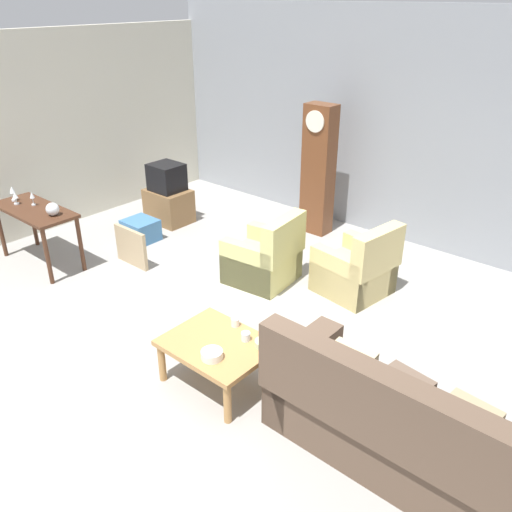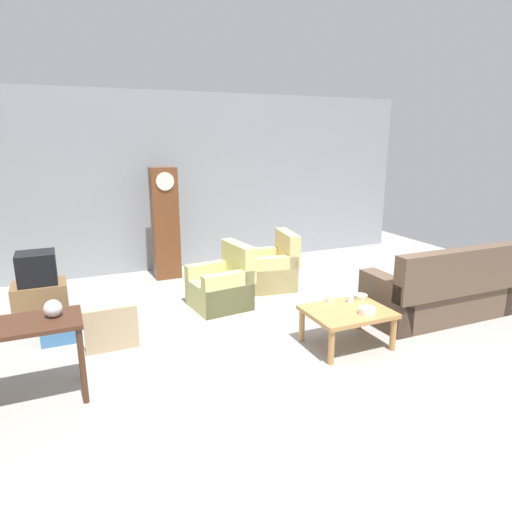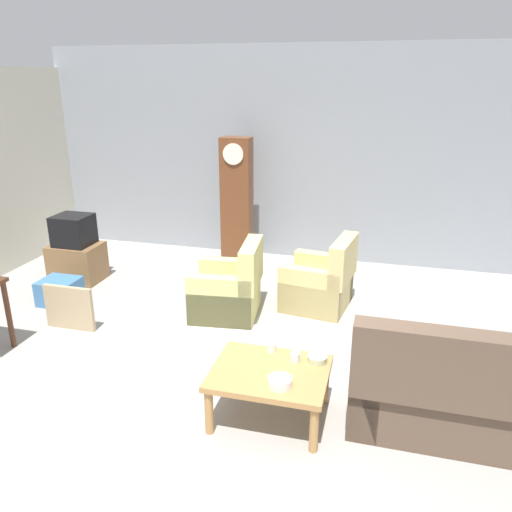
{
  "view_description": "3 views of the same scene",
  "coord_description": "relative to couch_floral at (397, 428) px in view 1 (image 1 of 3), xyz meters",
  "views": [
    {
      "loc": [
        3.23,
        -3.34,
        3.32
      ],
      "look_at": [
        -0.06,
        0.49,
        0.79
      ],
      "focal_mm": 37.1,
      "sensor_mm": 36.0,
      "label": 1
    },
    {
      "loc": [
        -2.58,
        -4.62,
        2.42
      ],
      "look_at": [
        -0.27,
        0.63,
        0.88
      ],
      "focal_mm": 31.37,
      "sensor_mm": 36.0,
      "label": 2
    },
    {
      "loc": [
        1.18,
        -4.06,
        2.73
      ],
      "look_at": [
        -0.16,
        1.04,
        0.85
      ],
      "focal_mm": 35.3,
      "sensor_mm": 36.0,
      "label": 3
    }
  ],
  "objects": [
    {
      "name": "cup_blue_rimmed",
      "position": [
        -1.53,
        -0.0,
        0.14
      ],
      "size": [
        0.08,
        0.08,
        0.08
      ],
      "primitive_type": "cylinder",
      "color": "silver",
      "rests_on": "coffee_table_wood"
    },
    {
      "name": "armchair_olive_near",
      "position": [
        -2.63,
        1.6,
        -0.05
      ],
      "size": [
        0.87,
        0.84,
        0.92
      ],
      "color": "#CCC67A",
      "rests_on": "ground_plane"
    },
    {
      "name": "framed_picture_leaning",
      "position": [
        -4.28,
        0.77,
        -0.1
      ],
      "size": [
        0.6,
        0.05,
        0.52
      ],
      "primitive_type": "cube",
      "color": "tan",
      "rests_on": "ground_plane"
    },
    {
      "name": "storage_box_blue",
      "position": [
        -4.82,
        1.35,
        -0.2
      ],
      "size": [
        0.47,
        0.42,
        0.32
      ],
      "primitive_type": "cube",
      "color": "teal",
      "rests_on": "ground_plane"
    },
    {
      "name": "armchair_olive_far",
      "position": [
        -1.6,
        2.09,
        -0.05
      ],
      "size": [
        0.89,
        0.87,
        0.92
      ],
      "color": "#D9C37D",
      "rests_on": "ground_plane"
    },
    {
      "name": "couch_floral",
      "position": [
        0.0,
        0.0,
        0.0
      ],
      "size": [
        2.11,
        0.89,
        1.04
      ],
      "color": "brown",
      "rests_on": "ground_plane"
    },
    {
      "name": "ground_plane",
      "position": [
        -2.09,
        0.37,
        -0.36
      ],
      "size": [
        10.4,
        10.4,
        0.0
      ],
      "primitive_type": "plane",
      "color": "#999691"
    },
    {
      "name": "pegboard_wall_left",
      "position": [
        -6.29,
        0.77,
        1.08
      ],
      "size": [
        0.12,
        6.4,
        2.88
      ],
      "primitive_type": "cube",
      "color": "beige",
      "rests_on": "ground_plane"
    },
    {
      "name": "tv_stand_cabinet",
      "position": [
        -5.04,
        2.1,
        -0.09
      ],
      "size": [
        0.68,
        0.52,
        0.53
      ],
      "primitive_type": "cube",
      "color": "brown",
      "rests_on": "ground_plane"
    },
    {
      "name": "wine_glass_tall",
      "position": [
        -5.71,
        -0.01,
        0.57
      ],
      "size": [
        0.08,
        0.08,
        0.21
      ],
      "color": "silver",
      "rests_on": "console_table_dark"
    },
    {
      "name": "wine_glass_mid",
      "position": [
        -5.56,
        -0.05,
        0.54
      ],
      "size": [
        0.08,
        0.08,
        0.16
      ],
      "color": "silver",
      "rests_on": "console_table_dark"
    },
    {
      "name": "coffee_table_wood",
      "position": [
        -1.71,
        -0.2,
        0.03
      ],
      "size": [
        0.96,
        0.76,
        0.45
      ],
      "color": "#B27F47",
      "rests_on": "ground_plane"
    },
    {
      "name": "glass_dome_cloche",
      "position": [
        -4.83,
        0.06,
        0.52
      ],
      "size": [
        0.17,
        0.17,
        0.17
      ],
      "primitive_type": "sphere",
      "color": "silver",
      "rests_on": "console_table_dark"
    },
    {
      "name": "grandfather_clock",
      "position": [
        -3.05,
        3.31,
        0.61
      ],
      "size": [
        0.44,
        0.3,
        1.93
      ],
      "color": "brown",
      "rests_on": "ground_plane"
    },
    {
      "name": "cup_white_porcelain",
      "position": [
        -1.76,
        0.11,
        0.14
      ],
      "size": [
        0.08,
        0.08,
        0.08
      ],
      "primitive_type": "cylinder",
      "color": "white",
      "rests_on": "coffee_table_wood"
    },
    {
      "name": "console_table_dark",
      "position": [
        -5.24,
        0.02,
        0.32
      ],
      "size": [
        1.3,
        0.56,
        0.79
      ],
      "color": "#472819",
      "rests_on": "ground_plane"
    },
    {
      "name": "tv_crt",
      "position": [
        -5.04,
        2.1,
        0.38
      ],
      "size": [
        0.48,
        0.44,
        0.42
      ],
      "primitive_type": "cube",
      "color": "black",
      "rests_on": "tv_stand_cabinet"
    },
    {
      "name": "garage_door_wall",
      "position": [
        -2.09,
        3.97,
        1.24
      ],
      "size": [
        8.4,
        0.16,
        3.2
      ],
      "primitive_type": "cube",
      "color": "gray",
      "rests_on": "ground_plane"
    },
    {
      "name": "wine_glass_short",
      "position": [
        -5.35,
        0.08,
        0.56
      ],
      "size": [
        0.06,
        0.06,
        0.19
      ],
      "color": "silver",
      "rests_on": "console_table_dark"
    },
    {
      "name": "bowl_shallow_green",
      "position": [
        -1.35,
        0.04,
        0.13
      ],
      "size": [
        0.17,
        0.17,
        0.06
      ],
      "primitive_type": "cylinder",
      "color": "#B2C69E",
      "rests_on": "coffee_table_wood"
    },
    {
      "name": "bowl_white_stacked",
      "position": [
        -1.58,
        -0.39,
        0.13
      ],
      "size": [
        0.19,
        0.19,
        0.07
      ],
      "primitive_type": "cylinder",
      "color": "white",
      "rests_on": "coffee_table_wood"
    }
  ]
}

